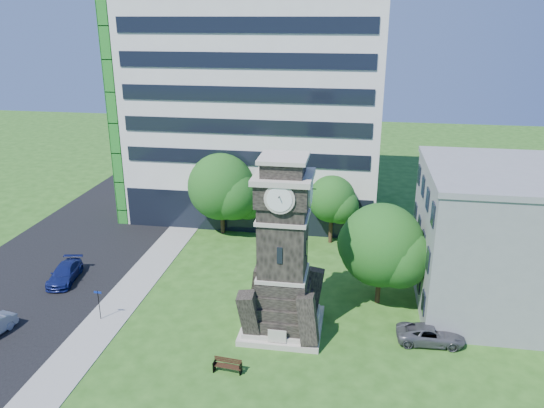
% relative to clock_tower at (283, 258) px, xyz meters
% --- Properties ---
extents(ground, '(160.00, 160.00, 0.00)m').
position_rel_clock_tower_xyz_m(ground, '(-3.00, -2.00, -5.28)').
color(ground, '#265117').
rests_on(ground, ground).
extents(sidewalk, '(3.00, 70.00, 0.06)m').
position_rel_clock_tower_xyz_m(sidewalk, '(-12.50, 3.00, -5.25)').
color(sidewalk, gray).
rests_on(sidewalk, ground).
extents(street, '(14.00, 80.00, 0.02)m').
position_rel_clock_tower_xyz_m(street, '(-21.00, 3.00, -5.27)').
color(street, black).
rests_on(street, ground).
extents(clock_tower, '(5.40, 5.40, 12.22)m').
position_rel_clock_tower_xyz_m(clock_tower, '(0.00, 0.00, 0.00)').
color(clock_tower, beige).
rests_on(clock_tower, ground).
extents(office_tall, '(26.20, 15.11, 28.60)m').
position_rel_clock_tower_xyz_m(office_tall, '(-6.20, 23.84, 8.94)').
color(office_tall, white).
rests_on(office_tall, ground).
extents(office_low, '(15.20, 12.20, 10.40)m').
position_rel_clock_tower_xyz_m(office_low, '(16.97, 6.00, -0.07)').
color(office_low, gray).
rests_on(office_low, ground).
extents(car_street_north, '(2.61, 4.83, 1.33)m').
position_rel_clock_tower_xyz_m(car_street_north, '(-18.42, 3.98, -4.62)').
color(car_street_north, navy).
rests_on(car_street_north, ground).
extents(car_east_lot, '(4.50, 2.22, 1.23)m').
position_rel_clock_tower_xyz_m(car_east_lot, '(9.87, -0.17, -4.67)').
color(car_east_lot, '#545459').
rests_on(car_east_lot, ground).
extents(park_bench, '(1.75, 0.47, 0.90)m').
position_rel_clock_tower_xyz_m(park_bench, '(-2.58, -5.30, -4.80)').
color(park_bench, black).
rests_on(park_bench, ground).
extents(street_sign, '(0.55, 0.06, 2.31)m').
position_rel_clock_tower_xyz_m(street_sign, '(-12.90, -1.04, -3.84)').
color(street_sign, black).
rests_on(street_sign, ground).
extents(tree_nw, '(7.13, 6.48, 8.06)m').
position_rel_clock_tower_xyz_m(tree_nw, '(-8.19, 15.89, -0.66)').
color(tree_nw, '#332114').
rests_on(tree_nw, ground).
extents(tree_nc, '(5.52, 5.02, 6.18)m').
position_rel_clock_tower_xyz_m(tree_nc, '(-6.86, 17.16, -1.76)').
color(tree_nc, '#332114').
rests_on(tree_nc, ground).
extents(tree_ne, '(4.83, 4.39, 6.56)m').
position_rel_clock_tower_xyz_m(tree_ne, '(2.46, 15.25, -1.09)').
color(tree_ne, '#332114').
rests_on(tree_ne, ground).
extents(tree_east, '(6.74, 6.12, 7.77)m').
position_rel_clock_tower_xyz_m(tree_east, '(6.64, 4.58, -0.76)').
color(tree_east, '#332114').
rests_on(tree_east, ground).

